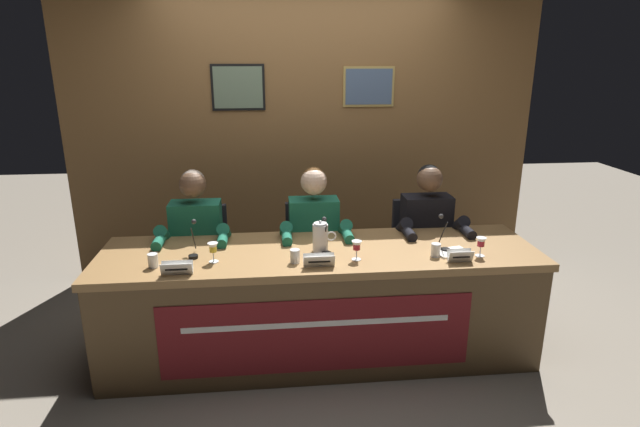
{
  "coord_description": "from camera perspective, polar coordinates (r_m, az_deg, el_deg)",
  "views": [
    {
      "loc": [
        -0.31,
        -3.1,
        1.97
      ],
      "look_at": [
        0.0,
        0.0,
        1.01
      ],
      "focal_mm": 28.61,
      "sensor_mm": 36.0,
      "label": 1
    }
  ],
  "objects": [
    {
      "name": "conference_table",
      "position": [
        3.34,
        0.16,
        -8.71
      ],
      "size": [
        2.86,
        0.79,
        0.76
      ],
      "color": "olive",
      "rests_on": "ground_plane"
    },
    {
      "name": "water_pitcher_central",
      "position": [
        3.29,
        0.13,
        -2.67
      ],
      "size": [
        0.15,
        0.1,
        0.21
      ],
      "color": "silver",
      "rests_on": "conference_table"
    },
    {
      "name": "chair_left",
      "position": [
        4.02,
        -13.09,
        -5.83
      ],
      "size": [
        0.44,
        0.44,
        0.88
      ],
      "color": "black",
      "rests_on": "ground_plane"
    },
    {
      "name": "juice_glass_center",
      "position": [
        3.16,
        4.12,
        -3.73
      ],
      "size": [
        0.06,
        0.06,
        0.12
      ],
      "color": "white",
      "rests_on": "conference_table"
    },
    {
      "name": "nameplate_left",
      "position": [
        3.07,
        -15.72,
        -5.93
      ],
      "size": [
        0.18,
        0.06,
        0.08
      ],
      "color": "white",
      "rests_on": "conference_table"
    },
    {
      "name": "panelist_center",
      "position": [
        3.71,
        -0.59,
        -2.75
      ],
      "size": [
        0.51,
        0.48,
        1.21
      ],
      "color": "black",
      "rests_on": "ground_plane"
    },
    {
      "name": "chair_center",
      "position": [
        4.0,
        -0.84,
        -5.5
      ],
      "size": [
        0.44,
        0.44,
        0.88
      ],
      "color": "black",
      "rests_on": "ground_plane"
    },
    {
      "name": "nameplate_center",
      "position": [
        3.07,
        -0.11,
        -5.29
      ],
      "size": [
        0.19,
        0.06,
        0.08
      ],
      "color": "white",
      "rests_on": "conference_table"
    },
    {
      "name": "water_cup_left",
      "position": [
        3.22,
        -18.18,
        -5.1
      ],
      "size": [
        0.06,
        0.06,
        0.08
      ],
      "color": "silver",
      "rests_on": "conference_table"
    },
    {
      "name": "ground_plane",
      "position": [
        3.68,
        -0.0,
        -15.11
      ],
      "size": [
        12.0,
        12.0,
        0.0
      ],
      "primitive_type": "plane",
      "color": "gray"
    },
    {
      "name": "panelist_right",
      "position": [
        3.88,
        12.06,
        -2.26
      ],
      "size": [
        0.51,
        0.48,
        1.21
      ],
      "color": "black",
      "rests_on": "ground_plane"
    },
    {
      "name": "panelist_left",
      "position": [
        3.74,
        -13.73,
        -3.13
      ],
      "size": [
        0.51,
        0.48,
        1.21
      ],
      "color": "black",
      "rests_on": "ground_plane"
    },
    {
      "name": "water_cup_center",
      "position": [
        3.13,
        -2.82,
        -4.86
      ],
      "size": [
        0.06,
        0.06,
        0.08
      ],
      "color": "silver",
      "rests_on": "conference_table"
    },
    {
      "name": "nameplate_right",
      "position": [
        3.25,
        15.41,
        -4.61
      ],
      "size": [
        0.15,
        0.06,
        0.08
      ],
      "color": "white",
      "rests_on": "conference_table"
    },
    {
      "name": "chair_right",
      "position": [
        4.15,
        11.0,
        -4.94
      ],
      "size": [
        0.44,
        0.44,
        0.88
      ],
      "color": "black",
      "rests_on": "ground_plane"
    },
    {
      "name": "juice_glass_right",
      "position": [
        3.37,
        17.56,
        -3.19
      ],
      "size": [
        0.06,
        0.06,
        0.12
      ],
      "color": "white",
      "rests_on": "conference_table"
    },
    {
      "name": "microphone_center",
      "position": [
        3.27,
        0.63,
        -3.18
      ],
      "size": [
        0.06,
        0.17,
        0.22
      ],
      "color": "black",
      "rests_on": "conference_table"
    },
    {
      "name": "document_stack_right",
      "position": [
        3.4,
        14.52,
        -4.21
      ],
      "size": [
        0.24,
        0.19,
        0.01
      ],
      "color": "white",
      "rests_on": "conference_table"
    },
    {
      "name": "juice_glass_left",
      "position": [
        3.19,
        -11.88,
        -3.89
      ],
      "size": [
        0.06,
        0.06,
        0.12
      ],
      "color": "white",
      "rests_on": "conference_table"
    },
    {
      "name": "water_cup_right",
      "position": [
        3.31,
        12.82,
        -4.07
      ],
      "size": [
        0.06,
        0.06,
        0.08
      ],
      "color": "silver",
      "rests_on": "conference_table"
    },
    {
      "name": "microphone_left",
      "position": [
        3.32,
        -13.97,
        -3.4
      ],
      "size": [
        0.06,
        0.17,
        0.22
      ],
      "color": "black",
      "rests_on": "conference_table"
    },
    {
      "name": "microphone_right",
      "position": [
        3.43,
        13.69,
        -2.73
      ],
      "size": [
        0.06,
        0.17,
        0.22
      ],
      "color": "black",
      "rests_on": "conference_table"
    },
    {
      "name": "wall_back_panelled",
      "position": [
        4.55,
        -1.79,
        8.78
      ],
      "size": [
        4.06,
        0.14,
        2.6
      ],
      "color": "brown",
      "rests_on": "ground_plane"
    }
  ]
}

